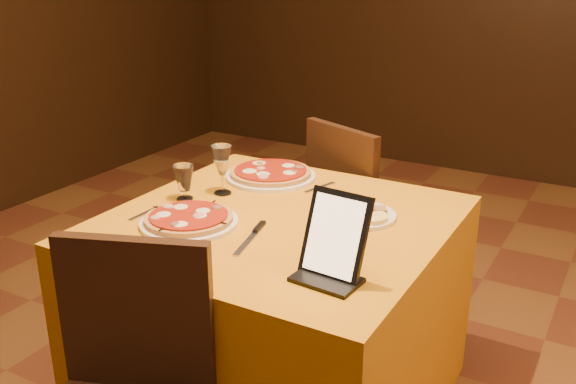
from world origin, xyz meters
The scene contains 11 objects.
main_table centered at (-0.44, 0.38, 0.38)m, with size 1.10×1.10×0.75m, color orange.
chair_main_far centered at (-0.44, 1.22, 0.46)m, with size 0.47×0.47×0.91m, color black, non-canonical shape.
pizza_near centered at (-0.66, 0.19, 0.77)m, with size 0.32×0.32×0.03m.
pizza_far centered at (-0.67, 0.73, 0.77)m, with size 0.36×0.36×0.03m.
cutlet_dish centered at (-0.20, 0.53, 0.76)m, with size 0.25×0.25×0.03m.
wine_glass centered at (-0.74, 0.49, 0.84)m, with size 0.08×0.08×0.19m, color #E7D983, non-canonical shape.
water_glass centered at (-0.82, 0.37, 0.81)m, with size 0.07×0.07×0.13m, color silver, non-canonical shape.
tablet centered at (-0.09, 0.11, 0.87)m, with size 0.18×0.02×0.24m, color black.
knife centered at (-0.42, 0.19, 0.75)m, with size 0.25×0.02×0.01m, color #AFAFB6.
fork_near centered at (-0.85, 0.19, 0.75)m, with size 0.15×0.02×0.01m, color #B5B6BC.
fork_far centered at (-0.45, 0.72, 0.75)m, with size 0.16×0.02×0.01m, color silver.
Camera 1 is at (0.58, -1.35, 1.58)m, focal length 40.00 mm.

